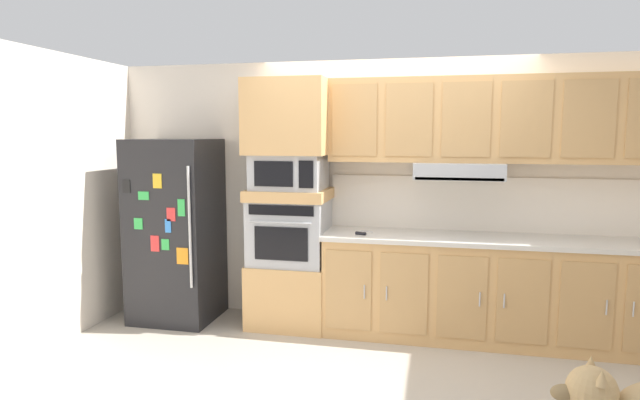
{
  "coord_description": "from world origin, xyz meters",
  "views": [
    {
      "loc": [
        0.42,
        -3.99,
        1.81
      ],
      "look_at": [
        -0.55,
        0.35,
        1.26
      ],
      "focal_mm": 29.87,
      "sensor_mm": 36.0,
      "label": 1
    }
  ],
  "objects_px": {
    "microwave": "(290,172)",
    "screwdriver": "(361,233)",
    "built_in_oven": "(290,231)",
    "refrigerator": "(176,230)"
  },
  "relations": [
    {
      "from": "microwave",
      "to": "screwdriver",
      "type": "xyz_separation_m",
      "value": [
        0.69,
        -0.13,
        -0.53
      ]
    },
    {
      "from": "built_in_oven",
      "to": "microwave",
      "type": "bearing_deg",
      "value": -0.77
    },
    {
      "from": "microwave",
      "to": "screwdriver",
      "type": "relative_size",
      "value": 4.03
    },
    {
      "from": "refrigerator",
      "to": "screwdriver",
      "type": "bearing_deg",
      "value": -1.84
    },
    {
      "from": "refrigerator",
      "to": "built_in_oven",
      "type": "bearing_deg",
      "value": 3.43
    },
    {
      "from": "refrigerator",
      "to": "screwdriver",
      "type": "height_order",
      "value": "refrigerator"
    },
    {
      "from": "built_in_oven",
      "to": "screwdriver",
      "type": "distance_m",
      "value": 0.71
    },
    {
      "from": "built_in_oven",
      "to": "screwdriver",
      "type": "height_order",
      "value": "built_in_oven"
    },
    {
      "from": "built_in_oven",
      "to": "screwdriver",
      "type": "relative_size",
      "value": 4.38
    },
    {
      "from": "refrigerator",
      "to": "screwdriver",
      "type": "distance_m",
      "value": 1.83
    }
  ]
}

